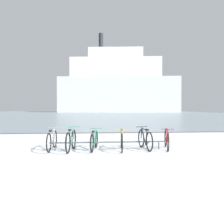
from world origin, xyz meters
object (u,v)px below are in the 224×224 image
object	(u,v)px
bicycle_5	(167,139)
ferry_ship	(118,86)
bicycle_2	(94,141)
bicycle_1	(71,140)
bicycle_0	(52,140)
bicycle_3	(122,140)
bicycle_4	(145,139)

from	to	relation	value
bicycle_5	ferry_ship	xyz separation A→B (m)	(6.52, 78.02, 9.07)
bicycle_2	bicycle_5	size ratio (longest dim) A/B	0.99
bicycle_2	bicycle_1	bearing A→B (deg)	-171.16
bicycle_1	bicycle_5	xyz separation A→B (m)	(3.55, 0.12, -0.02)
bicycle_1	bicycle_2	size ratio (longest dim) A/B	1.00
bicycle_0	bicycle_3	size ratio (longest dim) A/B	0.96
bicycle_0	bicycle_2	world-z (taller)	bicycle_0
bicycle_0	bicycle_4	xyz separation A→B (m)	(3.43, -0.10, 0.01)
bicycle_2	ferry_ship	world-z (taller)	ferry_ship
bicycle_1	bicycle_3	bearing A→B (deg)	0.83
ferry_ship	bicycle_1	bearing A→B (deg)	-97.34
bicycle_3	bicycle_1	bearing A→B (deg)	-179.17
bicycle_2	bicycle_4	world-z (taller)	bicycle_4
bicycle_5	ferry_ship	bearing A→B (deg)	85.22
ferry_ship	bicycle_4	bearing A→B (deg)	-95.38
bicycle_0	bicycle_5	xyz separation A→B (m)	(4.26, -0.11, -0.00)
bicycle_1	bicycle_0	bearing A→B (deg)	162.38
bicycle_1	bicycle_2	xyz separation A→B (m)	(0.83, 0.13, -0.03)
bicycle_0	bicycle_2	bearing A→B (deg)	-3.55
bicycle_3	bicycle_5	world-z (taller)	same
bicycle_0	bicycle_4	distance (m)	3.43
bicycle_3	bicycle_4	world-z (taller)	bicycle_4
bicycle_1	bicycle_3	xyz separation A→B (m)	(1.84, 0.03, -0.02)
bicycle_4	bicycle_1	bearing A→B (deg)	-177.36
bicycle_4	ferry_ship	xyz separation A→B (m)	(7.34, 78.01, 9.06)
bicycle_0	bicycle_1	distance (m)	0.74
bicycle_2	bicycle_4	bearing A→B (deg)	-0.12
bicycle_5	bicycle_4	bearing A→B (deg)	179.42
bicycle_0	bicycle_1	xyz separation A→B (m)	(0.71, -0.22, 0.02)
ferry_ship	bicycle_0	bearing A→B (deg)	-97.87
bicycle_3	ferry_ship	bearing A→B (deg)	83.98
bicycle_2	bicycle_4	xyz separation A→B (m)	(1.89, -0.00, 0.02)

